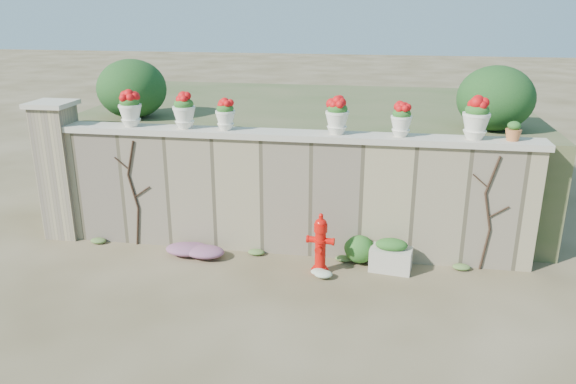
% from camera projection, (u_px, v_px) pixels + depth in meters
% --- Properties ---
extents(ground, '(80.00, 80.00, 0.00)m').
position_uv_depth(ground, '(267.00, 301.00, 8.14)').
color(ground, '#4A3E25').
rests_on(ground, ground).
extents(stone_wall, '(8.00, 0.40, 2.00)m').
position_uv_depth(stone_wall, '(288.00, 196.00, 9.49)').
color(stone_wall, gray).
rests_on(stone_wall, ground).
extents(wall_cap, '(8.10, 0.52, 0.10)m').
position_uv_depth(wall_cap, '(288.00, 135.00, 9.15)').
color(wall_cap, beige).
rests_on(wall_cap, stone_wall).
extents(gate_pillar, '(0.72, 0.72, 2.48)m').
position_uv_depth(gate_pillar, '(60.00, 170.00, 10.07)').
color(gate_pillar, gray).
rests_on(gate_pillar, ground).
extents(raised_fill, '(9.00, 6.00, 2.00)m').
position_uv_depth(raised_fill, '(312.00, 149.00, 12.48)').
color(raised_fill, '#384C23').
rests_on(raised_fill, ground).
extents(back_shrub_left, '(1.30, 1.30, 1.10)m').
position_uv_depth(back_shrub_left, '(132.00, 89.00, 10.62)').
color(back_shrub_left, '#143814').
rests_on(back_shrub_left, raised_fill).
extents(back_shrub_right, '(1.30, 1.30, 1.10)m').
position_uv_depth(back_shrub_right, '(496.00, 98.00, 9.58)').
color(back_shrub_right, '#143814').
rests_on(back_shrub_right, raised_fill).
extents(vine_left, '(0.60, 0.04, 1.91)m').
position_uv_depth(vine_left, '(134.00, 192.00, 9.71)').
color(vine_left, black).
rests_on(vine_left, ground).
extents(vine_right, '(0.60, 0.04, 1.91)m').
position_uv_depth(vine_right, '(488.00, 212.00, 8.78)').
color(vine_right, black).
rests_on(vine_right, ground).
extents(fire_hydrant, '(0.43, 0.31, 1.00)m').
position_uv_depth(fire_hydrant, '(320.00, 243.00, 8.84)').
color(fire_hydrant, red).
rests_on(fire_hydrant, ground).
extents(planter_box, '(0.70, 0.47, 0.55)m').
position_uv_depth(planter_box, '(391.00, 256.00, 8.99)').
color(planter_box, beige).
rests_on(planter_box, ground).
extents(green_shrub, '(0.63, 0.57, 0.60)m').
position_uv_depth(green_shrub, '(358.00, 248.00, 9.17)').
color(green_shrub, '#1E5119').
rests_on(green_shrub, ground).
extents(magenta_clump, '(1.02, 0.68, 0.27)m').
position_uv_depth(magenta_clump, '(194.00, 250.00, 9.50)').
color(magenta_clump, '#AC2295').
rests_on(magenta_clump, ground).
extents(white_flowers, '(0.46, 0.37, 0.17)m').
position_uv_depth(white_flowers, '(323.00, 273.00, 8.80)').
color(white_flowers, white).
rests_on(white_flowers, ground).
extents(urn_pot_0, '(0.39, 0.39, 0.60)m').
position_uv_depth(urn_pot_0, '(130.00, 109.00, 9.47)').
color(urn_pot_0, silver).
rests_on(urn_pot_0, wall_cap).
extents(urn_pot_1, '(0.38, 0.38, 0.59)m').
position_uv_depth(urn_pot_1, '(184.00, 111.00, 9.32)').
color(urn_pot_1, silver).
rests_on(urn_pot_1, wall_cap).
extents(urn_pot_2, '(0.33, 0.33, 0.51)m').
position_uv_depth(urn_pot_2, '(225.00, 115.00, 9.22)').
color(urn_pot_2, silver).
rests_on(urn_pot_2, wall_cap).
extents(urn_pot_3, '(0.38, 0.38, 0.59)m').
position_uv_depth(urn_pot_3, '(337.00, 116.00, 8.92)').
color(urn_pot_3, silver).
rests_on(urn_pot_3, wall_cap).
extents(urn_pot_4, '(0.33, 0.33, 0.52)m').
position_uv_depth(urn_pot_4, '(401.00, 120.00, 8.77)').
color(urn_pot_4, silver).
rests_on(urn_pot_4, wall_cap).
extents(urn_pot_5, '(0.42, 0.42, 0.66)m').
position_uv_depth(urn_pot_5, '(476.00, 118.00, 8.57)').
color(urn_pot_5, silver).
rests_on(urn_pot_5, wall_cap).
extents(terracotta_pot, '(0.24, 0.24, 0.29)m').
position_uv_depth(terracotta_pot, '(513.00, 132.00, 8.54)').
color(terracotta_pot, '#B76838').
rests_on(terracotta_pot, wall_cap).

